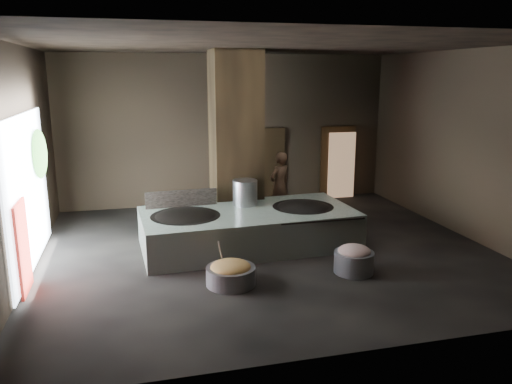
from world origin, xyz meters
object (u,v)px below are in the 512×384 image
object	(u,v)px
hearth_platform	(248,228)
veg_basin	(231,276)
stock_pot	(245,193)
meat_basin	(354,262)
cook	(280,186)
wok_right	(303,210)
wok_left	(186,220)

from	to	relation	value
hearth_platform	veg_basin	bearing A→B (deg)	-114.85
stock_pot	meat_basin	world-z (taller)	stock_pot
cook	veg_basin	size ratio (longest dim) A/B	1.96
stock_pot	cook	distance (m)	2.00
hearth_platform	cook	xyz separation A→B (m)	(1.37, 2.04, 0.50)
hearth_platform	meat_basin	xyz separation A→B (m)	(1.69, -2.10, -0.20)
stock_pot	veg_basin	size ratio (longest dim) A/B	0.67
wok_right	cook	distance (m)	1.99
meat_basin	cook	bearing A→B (deg)	94.45
wok_left	veg_basin	distance (m)	2.19
hearth_platform	wok_right	xyz separation A→B (m)	(1.35, 0.05, 0.33)
wok_left	meat_basin	distance (m)	3.79
wok_right	cook	world-z (taller)	cook
veg_basin	wok_right	bearing A→B (deg)	44.18
cook	stock_pot	bearing A→B (deg)	20.03
wok_right	meat_basin	bearing A→B (deg)	-80.99
wok_right	veg_basin	bearing A→B (deg)	-135.82
hearth_platform	cook	world-z (taller)	cook
veg_basin	stock_pot	bearing A→B (deg)	71.35
hearth_platform	cook	size ratio (longest dim) A/B	2.63
stock_pot	cook	world-z (taller)	cook
wok_left	cook	distance (m)	3.51
wok_right	veg_basin	world-z (taller)	wok_right
hearth_platform	wok_left	xyz separation A→B (m)	(-1.45, -0.05, 0.33)
hearth_platform	wok_left	bearing A→B (deg)	179.07
wok_left	meat_basin	bearing A→B (deg)	-33.10
cook	meat_basin	world-z (taller)	cook
veg_basin	meat_basin	distance (m)	2.53
wok_left	cook	bearing A→B (deg)	36.50
stock_pot	cook	bearing A→B (deg)	48.41
wok_right	meat_basin	size ratio (longest dim) A/B	1.79
wok_left	wok_right	size ratio (longest dim) A/B	1.07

